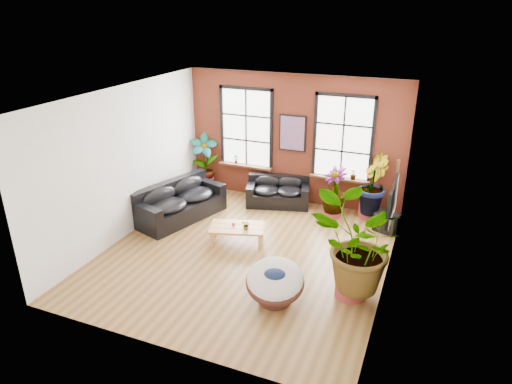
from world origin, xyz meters
TOP-DOWN VIEW (x-y plane):
  - room at (0.00, 0.15)m, footprint 6.04×6.54m
  - sofa_back at (-0.25, 2.82)m, footprint 1.84×1.24m
  - sofa_left at (-2.32, 1.04)m, footprint 1.67×2.56m
  - coffee_table at (-0.40, 0.42)m, footprint 1.39×1.04m
  - papasan_chair at (1.19, -1.39)m, footprint 1.33×1.34m
  - poster at (0.00, 3.18)m, footprint 0.74×0.06m
  - tv_wall_unit at (2.93, 0.60)m, footprint 0.13×1.86m
  - media_box at (2.75, 2.30)m, footprint 0.67×0.62m
  - pot_back_left at (-2.60, 2.98)m, footprint 0.70×0.70m
  - pot_back_right at (2.22, 2.95)m, footprint 0.68×0.68m
  - pot_right_wall at (2.46, -0.71)m, footprint 0.72×0.72m
  - pot_mid at (1.32, 2.66)m, footprint 0.60×0.60m
  - floor_plant_back_left at (-2.59, 2.98)m, footprint 0.97×0.84m
  - floor_plant_back_right at (2.23, 2.91)m, footprint 0.83×0.96m
  - floor_plant_right_wall at (2.50, -0.73)m, footprint 2.03×1.91m
  - floor_plant_mid at (1.33, 2.63)m, footprint 0.93×0.93m
  - table_plant at (-0.14, 0.36)m, footprint 0.25×0.24m
  - sill_plant_left at (-1.65, 3.13)m, footprint 0.17×0.17m
  - sill_plant_right at (1.70, 3.13)m, footprint 0.19×0.19m

SIDE VIEW (x-z plane):
  - pot_mid at x=1.32m, z-range 0.00..0.33m
  - pot_back_right at x=2.22m, z-range 0.00..0.40m
  - pot_back_left at x=-2.60m, z-range 0.00..0.40m
  - pot_right_wall at x=2.46m, z-range 0.00..0.42m
  - media_box at x=2.75m, z-range 0.00..0.45m
  - sofa_back at x=-0.25m, z-range -0.04..0.73m
  - coffee_table at x=-0.40m, z-range 0.11..0.59m
  - papasan_chair at x=1.19m, z-range 0.01..0.83m
  - sofa_left at x=-2.32m, z-range -0.04..0.89m
  - table_plant at x=-0.14m, z-range 0.40..0.62m
  - floor_plant_mid at x=1.33m, z-range 0.14..1.33m
  - floor_plant_back_right at x=2.23m, z-range 0.15..1.69m
  - floor_plant_back_left at x=-2.59m, z-range 0.15..1.71m
  - sill_plant_left at x=-1.65m, z-range 0.90..1.17m
  - sill_plant_right at x=1.70m, z-range 0.90..1.17m
  - floor_plant_right_wall at x=2.50m, z-range 0.16..1.98m
  - tv_wall_unit at x=2.93m, z-range 0.94..2.14m
  - room at x=0.00m, z-range -0.02..3.52m
  - poster at x=0.00m, z-range 1.46..2.44m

